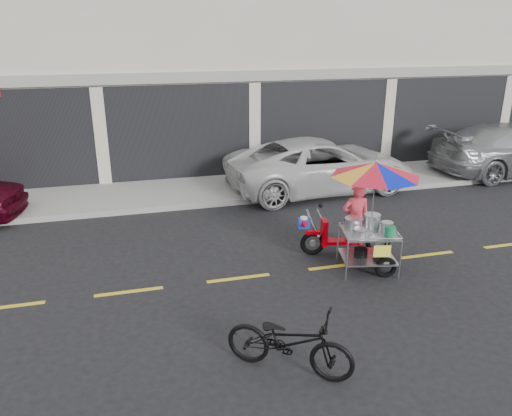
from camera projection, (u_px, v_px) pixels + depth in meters
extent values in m
plane|color=black|center=(337.00, 266.00, 9.84)|extent=(90.00, 90.00, 0.00)
cube|color=gray|center=(263.00, 183.00, 14.81)|extent=(45.00, 3.00, 0.15)
cube|color=beige|center=(226.00, 40.00, 18.02)|extent=(36.00, 8.00, 8.00)
cube|color=black|center=(254.00, 131.00, 15.23)|extent=(35.28, 0.06, 2.90)
cube|color=gray|center=(255.00, 76.00, 14.64)|extent=(36.00, 0.12, 0.30)
cube|color=gold|center=(337.00, 266.00, 9.84)|extent=(42.00, 0.10, 0.01)
imported|color=silver|center=(320.00, 165.00, 14.21)|extent=(5.57, 2.92, 1.50)
imported|color=black|center=(289.00, 341.00, 6.69)|extent=(1.82, 1.53, 0.94)
torus|color=black|center=(313.00, 243.00, 10.25)|extent=(0.53, 0.21, 0.52)
torus|color=black|center=(378.00, 242.00, 10.31)|extent=(0.53, 0.21, 0.52)
cylinder|color=#9EA0A5|center=(313.00, 243.00, 10.25)|extent=(0.14, 0.08, 0.13)
cylinder|color=#9EA0A5|center=(378.00, 242.00, 10.31)|extent=(0.14, 0.08, 0.13)
cube|color=#BA0009|center=(313.00, 232.00, 10.17)|extent=(0.31, 0.17, 0.07)
cylinder|color=#9EA0A5|center=(313.00, 226.00, 10.12)|extent=(0.33, 0.11, 0.73)
cube|color=#BA0009|center=(324.00, 232.00, 10.18)|extent=(0.17, 0.32, 0.54)
cube|color=#BA0009|center=(343.00, 241.00, 10.27)|extent=(0.76, 0.40, 0.07)
cube|color=#BA0009|center=(364.00, 231.00, 10.22)|extent=(0.71, 0.37, 0.36)
cube|color=black|center=(360.00, 222.00, 10.14)|extent=(0.62, 0.34, 0.09)
cylinder|color=#9EA0A5|center=(319.00, 214.00, 10.04)|extent=(0.14, 0.49, 0.03)
sphere|color=black|center=(321.00, 205.00, 10.17)|extent=(0.09, 0.09, 0.09)
cylinder|color=white|center=(318.00, 235.00, 10.20)|extent=(0.13, 0.13, 0.05)
cube|color=#172F98|center=(304.00, 223.00, 10.09)|extent=(0.27, 0.24, 0.18)
cylinder|color=white|center=(304.00, 218.00, 10.05)|extent=(0.17, 0.17, 0.05)
cone|color=#BA0009|center=(305.00, 225.00, 9.94)|extent=(0.20, 0.23, 0.16)
torus|color=black|center=(386.00, 267.00, 9.35)|extent=(0.43, 0.18, 0.42)
cylinder|color=#9EA0A5|center=(347.00, 261.00, 9.17)|extent=(0.04, 0.04, 0.77)
cylinder|color=#9EA0A5|center=(338.00, 243.00, 9.93)|extent=(0.04, 0.04, 0.77)
cylinder|color=#9EA0A5|center=(400.00, 260.00, 9.21)|extent=(0.04, 0.04, 0.77)
cylinder|color=#9EA0A5|center=(387.00, 242.00, 9.97)|extent=(0.04, 0.04, 0.77)
cube|color=#9EA0A5|center=(367.00, 257.00, 9.61)|extent=(1.15, 1.01, 0.03)
cube|color=#9EA0A5|center=(369.00, 233.00, 9.44)|extent=(1.15, 1.01, 0.04)
cylinder|color=#9EA0A5|center=(375.00, 239.00, 9.04)|extent=(0.98, 0.23, 0.02)
cylinder|color=#9EA0A5|center=(364.00, 222.00, 9.80)|extent=(0.98, 0.23, 0.02)
cylinder|color=#9EA0A5|center=(343.00, 231.00, 9.40)|extent=(0.19, 0.80, 0.02)
cylinder|color=#9EA0A5|center=(396.00, 230.00, 9.44)|extent=(0.19, 0.80, 0.02)
cylinder|color=#9EA0A5|center=(362.00, 248.00, 9.99)|extent=(0.18, 0.67, 0.04)
cylinder|color=#9EA0A5|center=(364.00, 227.00, 9.84)|extent=(0.18, 0.67, 0.04)
cube|color=yellow|center=(382.00, 251.00, 9.10)|extent=(0.31, 0.08, 0.23)
cylinder|color=#B7B7BC|center=(353.00, 224.00, 9.56)|extent=(0.39, 0.39, 0.20)
cylinder|color=#B7B7BC|center=(372.00, 222.00, 9.58)|extent=(0.37, 0.37, 0.26)
cylinder|color=#B7B7BC|center=(387.00, 227.00, 9.46)|extent=(0.26, 0.26, 0.16)
cylinder|color=#B7B7BC|center=(360.00, 233.00, 9.25)|extent=(0.31, 0.31, 0.12)
cylinder|color=#167649|center=(390.00, 232.00, 9.20)|extent=(0.24, 0.24, 0.20)
cylinder|color=black|center=(361.00, 252.00, 9.57)|extent=(0.30, 0.30, 0.16)
cylinder|color=black|center=(379.00, 253.00, 9.59)|extent=(0.26, 0.26, 0.14)
cylinder|color=#9EA0A5|center=(373.00, 197.00, 9.29)|extent=(0.03, 0.03, 1.36)
sphere|color=#9EA0A5|center=(376.00, 161.00, 9.06)|extent=(0.05, 0.05, 0.05)
imported|color=#E33749|center=(356.00, 219.00, 10.12)|extent=(0.62, 0.48, 1.54)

